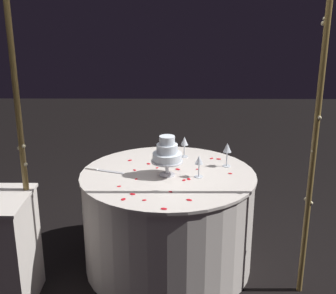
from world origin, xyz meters
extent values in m
plane|color=black|center=(0.00, 0.00, 0.00)|extent=(12.00, 12.00, 0.00)
cylinder|color=olive|center=(-0.90, 0.32, 1.06)|extent=(0.04, 0.04, 2.12)
cylinder|color=olive|center=(0.90, 0.32, 1.06)|extent=(0.04, 0.04, 2.12)
sphere|color=#F9EAB2|center=(-0.90, 0.32, 0.17)|extent=(0.02, 0.02, 0.02)
sphere|color=#F9EAB2|center=(0.88, 0.33, 0.91)|extent=(0.02, 0.02, 0.02)
sphere|color=#F9EAB2|center=(-0.89, 0.30, 0.67)|extent=(0.02, 0.02, 0.02)
sphere|color=#F9EAB2|center=(0.88, 0.33, 1.03)|extent=(0.02, 0.02, 0.02)
sphere|color=#F9EAB2|center=(-0.88, 0.30, 1.75)|extent=(0.02, 0.02, 0.02)
sphere|color=#F9EAB2|center=(0.89, 0.31, 0.24)|extent=(0.02, 0.02, 0.02)
sphere|color=#F9EAB2|center=(-0.90, 0.33, 1.21)|extent=(0.02, 0.02, 0.02)
sphere|color=#F9EAB2|center=(-0.90, 0.31, 0.32)|extent=(0.02, 0.02, 0.02)
sphere|color=#F9EAB2|center=(0.89, 0.33, 0.39)|extent=(0.02, 0.02, 0.02)
sphere|color=#F9EAB2|center=(-0.91, 0.32, 0.65)|extent=(0.02, 0.02, 0.02)
sphere|color=#F9EAB2|center=(0.92, 0.31, 1.01)|extent=(0.02, 0.02, 0.02)
sphere|color=#F9EAB2|center=(-0.89, 0.32, 1.00)|extent=(0.02, 0.02, 0.02)
sphere|color=#F9EAB2|center=(0.89, 0.32, 0.73)|extent=(0.02, 0.02, 0.02)
sphere|color=#F9EAB2|center=(-0.89, 0.30, 1.78)|extent=(0.02, 0.02, 0.02)
cylinder|color=silver|center=(0.00, 0.00, 0.35)|extent=(1.21, 1.21, 0.70)
cylinder|color=silver|center=(0.00, 0.00, 0.71)|extent=(1.23, 1.23, 0.02)
cylinder|color=silver|center=(0.01, 0.03, 0.73)|extent=(0.11, 0.11, 0.01)
cylinder|color=silver|center=(0.01, 0.03, 0.78)|extent=(0.02, 0.02, 0.09)
cylinder|color=silver|center=(0.01, 0.03, 0.83)|extent=(0.22, 0.22, 0.01)
cylinder|color=white|center=(0.01, 0.03, 0.86)|extent=(0.20, 0.20, 0.05)
cylinder|color=white|center=(0.01, 0.03, 0.92)|extent=(0.15, 0.15, 0.06)
cylinder|color=white|center=(0.01, 0.03, 0.98)|extent=(0.11, 0.11, 0.06)
cylinder|color=silver|center=(-0.12, -0.36, 0.73)|extent=(0.06, 0.06, 0.00)
cylinder|color=silver|center=(-0.12, -0.36, 0.78)|extent=(0.01, 0.01, 0.09)
cone|color=silver|center=(-0.12, -0.36, 0.85)|extent=(0.06, 0.06, 0.06)
cylinder|color=silver|center=(-0.21, 0.06, 0.73)|extent=(0.06, 0.06, 0.00)
cylinder|color=silver|center=(-0.21, 0.06, 0.77)|extent=(0.01, 0.01, 0.09)
cone|color=silver|center=(-0.21, 0.06, 0.85)|extent=(0.06, 0.06, 0.06)
cylinder|color=silver|center=(-0.43, -0.15, 0.73)|extent=(0.06, 0.06, 0.00)
cylinder|color=silver|center=(-0.43, -0.15, 0.78)|extent=(0.01, 0.01, 0.11)
cone|color=silver|center=(-0.43, -0.15, 0.87)|extent=(0.06, 0.06, 0.07)
cube|color=silver|center=(0.42, -0.03, 0.73)|extent=(0.22, 0.10, 0.01)
cube|color=white|center=(0.55, -0.08, 0.73)|extent=(0.09, 0.05, 0.01)
ellipsoid|color=red|center=(-0.07, -0.08, 0.73)|extent=(0.05, 0.05, 0.00)
ellipsoid|color=red|center=(0.29, -0.27, 0.73)|extent=(0.04, 0.04, 0.00)
ellipsoid|color=red|center=(-0.44, 0.00, 0.73)|extent=(0.04, 0.03, 0.00)
ellipsoid|color=red|center=(-0.21, -0.08, 0.73)|extent=(0.03, 0.02, 0.00)
ellipsoid|color=red|center=(0.24, -0.06, 0.73)|extent=(0.03, 0.03, 0.00)
ellipsoid|color=red|center=(-0.33, -0.32, 0.73)|extent=(0.04, 0.04, 0.00)
ellipsoid|color=red|center=(-0.13, 0.44, 0.73)|extent=(0.05, 0.04, 0.00)
ellipsoid|color=red|center=(0.22, 0.36, 0.73)|extent=(0.04, 0.04, 0.00)
ellipsoid|color=red|center=(-0.07, -0.17, 0.73)|extent=(0.03, 0.03, 0.00)
ellipsoid|color=red|center=(0.08, -0.11, 0.73)|extent=(0.03, 0.03, 0.00)
ellipsoid|color=red|center=(0.21, 0.11, 0.73)|extent=(0.02, 0.03, 0.00)
ellipsoid|color=red|center=(-0.11, 0.13, 0.73)|extent=(0.04, 0.04, 0.00)
ellipsoid|color=red|center=(0.27, 0.44, 0.73)|extent=(0.04, 0.04, 0.00)
ellipsoid|color=red|center=(0.32, 0.24, 0.73)|extent=(0.03, 0.03, 0.00)
ellipsoid|color=red|center=(-0.38, -0.30, 0.73)|extent=(0.04, 0.03, 0.00)
ellipsoid|color=red|center=(0.14, 0.45, 0.73)|extent=(0.03, 0.02, 0.00)
ellipsoid|color=red|center=(-0.02, 0.32, 0.73)|extent=(0.03, 0.03, 0.00)
ellipsoid|color=red|center=(0.15, -0.19, 0.73)|extent=(0.04, 0.04, 0.00)
ellipsoid|color=red|center=(-0.14, 0.11, 0.73)|extent=(0.03, 0.04, 0.00)
ellipsoid|color=red|center=(0.02, 0.57, 0.73)|extent=(0.05, 0.04, 0.00)
camera|label=1|loc=(-0.03, 2.93, 1.87)|focal=47.91mm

